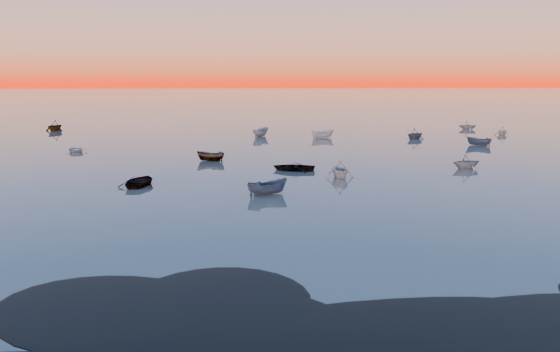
{
  "coord_description": "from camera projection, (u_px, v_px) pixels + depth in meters",
  "views": [
    {
      "loc": [
        -2.67,
        -22.55,
        10.44
      ],
      "look_at": [
        -0.82,
        28.0,
        1.02
      ],
      "focal_mm": 35.0,
      "sensor_mm": 36.0,
      "label": 1
    }
  ],
  "objects": [
    {
      "name": "boat_near_center",
      "position": [
        267.0,
        195.0,
        48.18
      ],
      "size": [
        3.02,
        4.17,
        1.33
      ],
      "primitive_type": "imported",
      "rotation": [
        0.0,
        0.0,
        1.98
      ],
      "color": "#324560",
      "rests_on": "ground"
    },
    {
      "name": "moored_fleet",
      "position": [
        279.0,
        150.0,
        76.23
      ],
      "size": [
        124.0,
        58.0,
        1.2
      ],
      "primitive_type": null,
      "color": "silver",
      "rests_on": "ground"
    },
    {
      "name": "boat_near_right",
      "position": [
        340.0,
        177.0,
        56.2
      ],
      "size": [
        4.1,
        2.18,
        1.38
      ],
      "primitive_type": "imported",
      "rotation": [
        0.0,
        0.0,
        3.25
      ],
      "color": "silver",
      "rests_on": "ground"
    },
    {
      "name": "mud_lobes",
      "position": [
        324.0,
        324.0,
        23.18
      ],
      "size": [
        140.0,
        6.0,
        0.07
      ],
      "primitive_type": null,
      "color": "black",
      "rests_on": "ground"
    },
    {
      "name": "ground",
      "position": [
        272.0,
        122.0,
        122.41
      ],
      "size": [
        600.0,
        600.0,
        0.0
      ],
      "primitive_type": "plane",
      "color": "#6D635A",
      "rests_on": "ground"
    }
  ]
}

